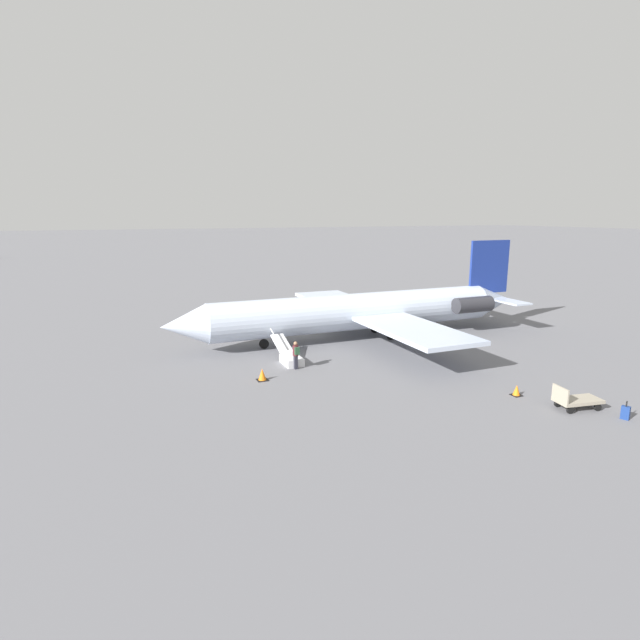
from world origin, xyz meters
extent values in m
plane|color=slate|center=(0.00, 0.00, 0.00)|extent=(600.00, 600.00, 0.00)
cylinder|color=silver|center=(0.00, 0.00, 2.13)|extent=(22.58, 3.27, 2.75)
cone|color=silver|center=(12.77, -0.30, 2.13)|extent=(3.09, 2.76, 2.70)
cone|color=silver|center=(-13.05, 0.30, 2.13)|extent=(3.64, 2.78, 2.70)
cube|color=navy|center=(-12.33, 0.29, 5.02)|extent=(3.85, 0.31, 4.40)
cube|color=silver|center=(-12.72, 0.29, 2.41)|extent=(1.83, 7.74, 0.14)
cube|color=silver|center=(-0.98, 6.13, 1.93)|extent=(4.62, 9.56, 0.28)
cube|color=silver|center=(-1.27, -6.08, 1.93)|extent=(4.62, 9.56, 0.28)
cylinder|color=#2D2D33|center=(-9.24, 2.15, 2.34)|extent=(3.33, 1.31, 1.24)
cylinder|color=#2D2D33|center=(-9.33, -1.72, 2.34)|extent=(3.33, 1.31, 1.24)
cylinder|color=black|center=(7.32, -0.17, 0.34)|extent=(0.68, 0.19, 0.68)
cylinder|color=#2D2D33|center=(7.32, -0.17, 0.79)|extent=(0.12, 0.12, 0.21)
cylinder|color=black|center=(-2.22, 1.29, 0.34)|extent=(0.68, 0.19, 0.68)
cylinder|color=#2D2D33|center=(-2.22, 1.29, 0.79)|extent=(0.12, 0.12, 0.21)
cylinder|color=black|center=(-2.28, -1.19, 0.34)|extent=(0.68, 0.19, 0.68)
cylinder|color=#2D2D33|center=(-2.28, -1.19, 0.79)|extent=(0.12, 0.12, 0.21)
cube|color=silver|center=(6.86, 4.17, 0.25)|extent=(1.14, 1.82, 0.50)
cube|color=silver|center=(6.81, 2.17, 0.87)|extent=(0.95, 2.26, 0.85)
cube|color=silver|center=(7.26, 2.16, 1.37)|extent=(0.11, 2.22, 0.79)
cube|color=#23232D|center=(6.97, 5.16, 0.42)|extent=(0.21, 0.28, 0.85)
cylinder|color=#4C1E23|center=(6.97, 5.16, 1.18)|extent=(0.36, 0.36, 0.65)
sphere|color=#936B4C|center=(6.97, 5.16, 1.62)|extent=(0.24, 0.24, 0.24)
cube|color=#23472D|center=(6.98, 5.43, 1.21)|extent=(0.28, 0.19, 0.44)
cube|color=#9E937F|center=(-3.32, 16.78, 0.44)|extent=(2.36, 1.48, 0.16)
cube|color=#9E937F|center=(-2.29, 16.58, 0.87)|extent=(0.28, 1.10, 0.70)
cylinder|color=black|center=(-2.49, 17.07, 0.18)|extent=(0.38, 0.18, 0.36)
cylinder|color=black|center=(-2.65, 16.20, 0.18)|extent=(0.38, 0.18, 0.36)
cylinder|color=black|center=(-4.00, 17.35, 0.18)|extent=(0.38, 0.18, 0.36)
cylinder|color=black|center=(-4.16, 16.48, 0.18)|extent=(0.38, 0.18, 0.36)
cube|color=navy|center=(-4.25, 18.57, 0.32)|extent=(0.34, 0.42, 0.64)
cube|color=black|center=(-4.25, 18.57, 0.76)|extent=(0.13, 0.08, 0.24)
cube|color=black|center=(9.51, 6.40, 0.01)|extent=(0.62, 0.62, 0.03)
cone|color=orange|center=(9.51, 6.40, 0.34)|extent=(0.48, 0.48, 0.68)
cube|color=black|center=(-1.98, 14.17, 0.01)|extent=(0.51, 0.51, 0.03)
cone|color=orange|center=(-1.98, 14.17, 0.28)|extent=(0.40, 0.40, 0.57)
camera|label=1|loc=(17.52, 32.69, 9.35)|focal=28.00mm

